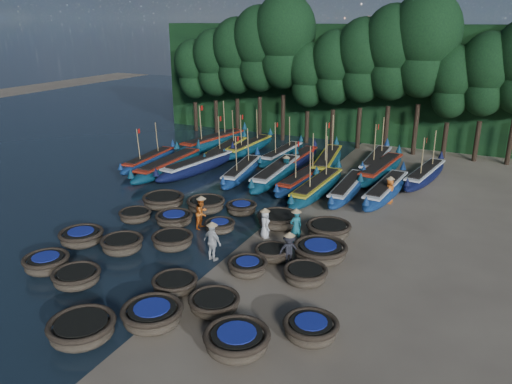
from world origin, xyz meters
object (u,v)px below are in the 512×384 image
at_px(coracle_13, 248,267).
at_px(long_boat_16, 381,169).
at_px(coracle_18, 272,253).
at_px(long_boat_12, 282,154).
at_px(coracle_4, 237,341).
at_px(coracle_17, 220,226).
at_px(coracle_11, 122,244).
at_px(long_boat_9, 214,142).
at_px(long_boat_13, 299,159).
at_px(long_boat_14, 327,162).
at_px(coracle_6, 77,277).
at_px(coracle_2, 82,329).
at_px(long_boat_6, 317,187).
at_px(coracle_21, 206,205).
at_px(coracle_20, 163,201).
at_px(coracle_22, 241,208).
at_px(coracle_15, 135,215).
at_px(coracle_10, 81,237).
at_px(long_boat_1, 169,165).
at_px(long_boat_5, 304,179).
at_px(coracle_9, 311,329).
at_px(fisherman_4, 212,241).
at_px(coracle_14, 305,275).
at_px(coracle_23, 278,220).
at_px(coracle_5, 46,263).
at_px(fisherman_2, 202,212).
at_px(fisherman_6, 390,189).
at_px(fisherman_0, 265,222).
at_px(coracle_24, 329,230).
at_px(fisherman_3, 289,249).
at_px(long_boat_0, 149,160).
at_px(long_boat_8, 386,190).
at_px(coracle_12, 173,241).
at_px(long_boat_11, 249,147).
at_px(fisherman_5, 286,167).
at_px(coracle_3, 152,315).
at_px(long_boat_4, 276,173).
at_px(long_boat_3, 242,171).
at_px(coracle_16, 174,219).
at_px(long_boat_15, 376,161).
at_px(coracle_19, 320,251).
at_px(coracle_8, 214,303).

xyz_separation_m(coracle_13, long_boat_16, (2.05, 16.50, 0.18)).
height_order(coracle_18, long_boat_12, long_boat_12).
relative_size(coracle_4, coracle_17, 1.40).
height_order(coracle_11, long_boat_9, long_boat_9).
xyz_separation_m(long_boat_13, long_boat_14, (2.25, -0.09, 0.11)).
xyz_separation_m(coracle_6, long_boat_13, (1.78, 20.63, 0.09)).
bearing_deg(coracle_2, coracle_11, 118.72).
bearing_deg(long_boat_6, coracle_4, -78.07).
height_order(coracle_4, coracle_18, coracle_4).
height_order(coracle_18, coracle_21, coracle_21).
xyz_separation_m(coracle_20, coracle_22, (4.56, 1.04, -0.05)).
xyz_separation_m(coracle_15, coracle_20, (0.14, 2.39, 0.07)).
xyz_separation_m(coracle_10, long_boat_13, (4.46, 17.59, 0.05)).
distance_m(long_boat_1, long_boat_5, 9.77).
bearing_deg(coracle_9, fisherman_4, 148.35).
bearing_deg(coracle_17, coracle_21, 134.87).
bearing_deg(coracle_14, coracle_23, 124.20).
bearing_deg(long_boat_6, coracle_18, -81.21).
xyz_separation_m(long_boat_6, long_boat_9, (-11.77, 7.47, 0.05)).
bearing_deg(long_boat_9, long_boat_1, -74.75).
relative_size(coracle_5, long_boat_5, 0.27).
height_order(coracle_14, fisherman_2, fisherman_2).
bearing_deg(coracle_2, fisherman_6, 70.03).
bearing_deg(long_boat_9, fisherman_0, -41.84).
xyz_separation_m(coracle_22, long_boat_14, (1.56, 10.57, 0.21)).
bearing_deg(coracle_9, coracle_11, 166.29).
relative_size(coracle_24, fisherman_4, 1.13).
xyz_separation_m(coracle_15, fisherman_3, (9.43, -1.13, 0.44)).
relative_size(long_boat_0, long_boat_8, 0.91).
height_order(coracle_12, coracle_21, coracle_21).
bearing_deg(coracle_4, long_boat_16, 90.02).
height_order(coracle_17, long_boat_1, long_boat_1).
xyz_separation_m(long_boat_0, long_boat_11, (5.00, 6.60, 0.05)).
bearing_deg(coracle_12, coracle_21, 102.22).
distance_m(coracle_14, fisherman_5, 14.48).
distance_m(coracle_20, fisherman_2, 3.90).
xyz_separation_m(coracle_20, long_boat_6, (7.34, 5.86, 0.11)).
bearing_deg(coracle_11, coracle_23, 47.73).
xyz_separation_m(coracle_3, long_boat_13, (-2.79, 21.62, 0.03)).
distance_m(coracle_15, fisherman_5, 11.62).
bearing_deg(coracle_17, long_boat_4, 95.02).
xyz_separation_m(long_boat_3, long_boat_4, (2.38, 0.41, 0.07)).
bearing_deg(fisherman_0, coracle_6, 101.90).
xyz_separation_m(coracle_16, long_boat_4, (1.82, 9.35, 0.19)).
bearing_deg(long_boat_15, fisherman_4, -101.92).
height_order(coracle_13, long_boat_5, long_boat_5).
relative_size(coracle_16, long_boat_11, 0.29).
bearing_deg(coracle_19, coracle_8, -111.14).
bearing_deg(coracle_5, coracle_4, -7.50).
height_order(coracle_3, coracle_18, coracle_3).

